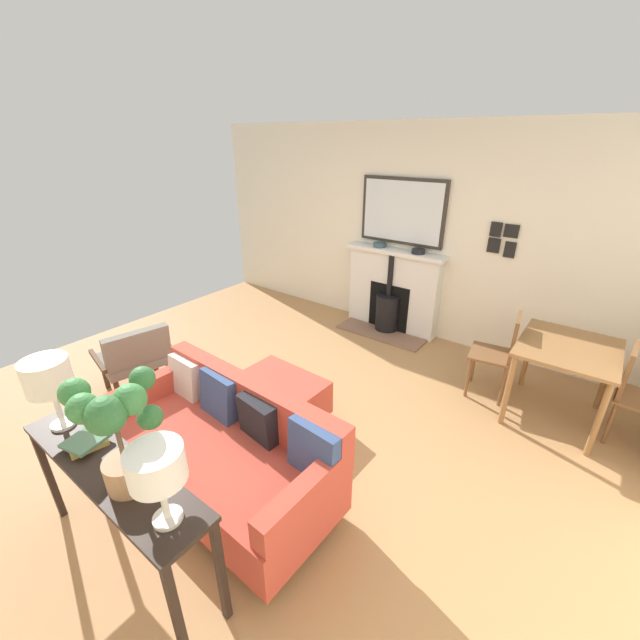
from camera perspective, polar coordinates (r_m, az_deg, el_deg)
ground_plane at (r=3.90m, az=-7.80°, el=-13.98°), size 5.31×6.15×0.01m
wall_left at (r=5.36m, az=12.01°, el=12.23°), size 0.12×6.15×2.62m
fireplace at (r=5.43m, az=10.25°, el=3.55°), size 0.57×1.34×1.12m
mirror_over_mantel at (r=5.24m, az=11.71°, el=15.03°), size 0.04×1.13×0.81m
mantel_bowl_near at (r=5.35m, az=8.57°, el=10.68°), size 0.17×0.17×0.06m
mantel_bowl_far at (r=5.12m, az=13.97°, el=9.60°), size 0.17×0.17×0.06m
sofa at (r=3.13m, az=-13.60°, el=-17.38°), size 0.87×1.84×0.80m
ottoman at (r=3.73m, az=-6.09°, el=-10.96°), size 0.66×0.81×0.42m
armchair_accent at (r=4.38m, az=-25.01°, el=-4.64°), size 0.78×0.71×0.78m
console_table at (r=2.67m, az=-27.58°, el=-19.79°), size 0.32×1.49×0.78m
table_lamp_near_end at (r=2.85m, az=-34.52°, el=-6.83°), size 0.26×0.26×0.47m
table_lamp_far_end at (r=1.99m, az=-22.43°, el=-19.05°), size 0.25×0.25×0.42m
potted_plant at (r=2.19m, az=-27.12°, el=-13.32°), size 0.44×0.42×0.62m
book_stack at (r=2.77m, az=-30.51°, el=-14.82°), size 0.24×0.23×0.05m
dining_table at (r=4.18m, az=31.89°, el=-4.54°), size 0.90×0.79×0.75m
dining_chair_near_fireplace at (r=4.28m, az=24.70°, el=-3.87°), size 0.45×0.45×0.91m
dining_chair_by_back_wall at (r=4.26m, az=38.48°, el=-7.81°), size 0.43×0.43×0.87m
photo_gallery_row at (r=4.89m, az=24.77°, el=10.51°), size 0.02×0.30×0.37m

